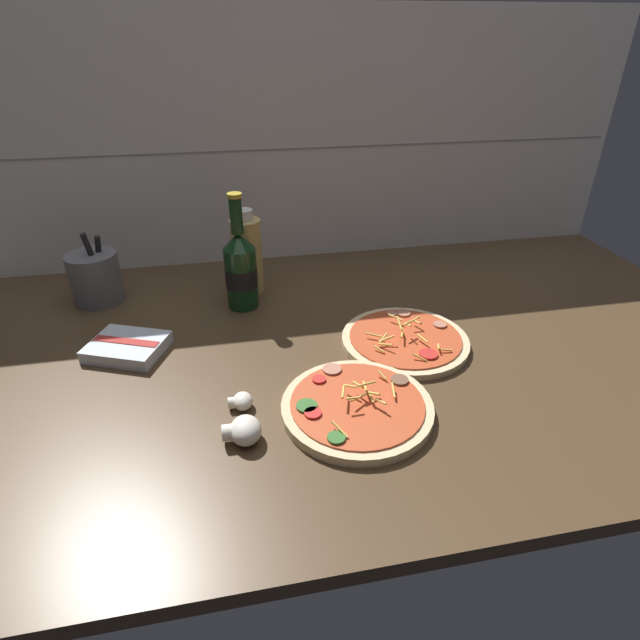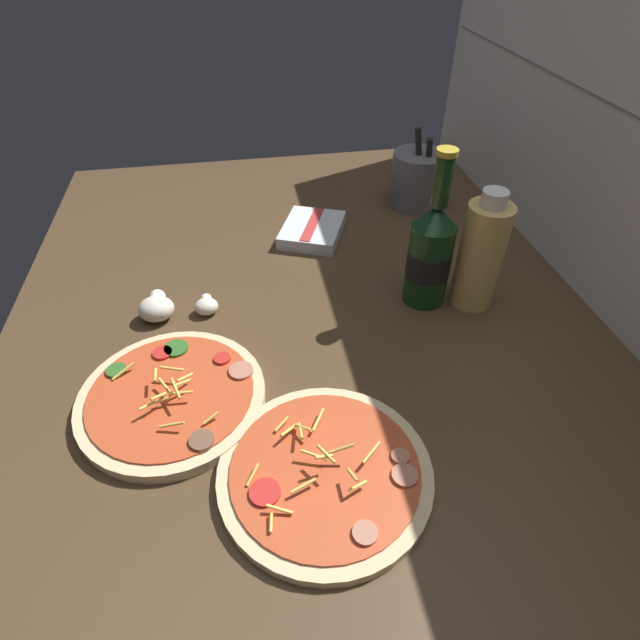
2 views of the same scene
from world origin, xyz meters
TOP-DOWN VIEW (x-y plane):
  - counter_slab at (0.00, 0.00)cm, footprint 160.00×90.00cm
  - pizza_near at (-4.47, -18.99)cm, footprint 23.71×23.71cm
  - pizza_far at (9.60, -1.73)cm, footprint 24.01×24.01cm
  - beer_bottle at (-19.60, 19.69)cm, footprint 6.74×6.74cm
  - oil_bottle at (-17.75, 26.94)cm, footprint 6.67×6.67cm
  - mushroom_left at (-22.07, -22.03)cm, footprint 5.65×5.38cm
  - mushroom_right at (-22.01, -14.61)cm, footprint 3.84×3.66cm
  - utensil_crock at (-50.54, 28.34)cm, footprint 10.60×10.60cm
  - dish_towel at (-41.77, 5.26)cm, footprint 16.11×14.75cm

SIDE VIEW (x-z plane):
  - counter_slab at x=0.00cm, z-range 0.00..2.50cm
  - pizza_far at x=9.60cm, z-range 0.97..5.65cm
  - pizza_near at x=-4.47cm, z-range 1.09..5.79cm
  - dish_towel at x=-41.77cm, z-range 2.43..4.99cm
  - mushroom_right at x=-22.01cm, z-range 2.50..5.06cm
  - mushroom_left at x=-22.07cm, z-range 2.50..6.26cm
  - utensil_crock at x=-50.54cm, z-range 0.10..16.04cm
  - beer_bottle at x=-19.60cm, z-range -1.13..23.45cm
  - oil_bottle at x=-17.75cm, z-range 1.74..20.72cm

